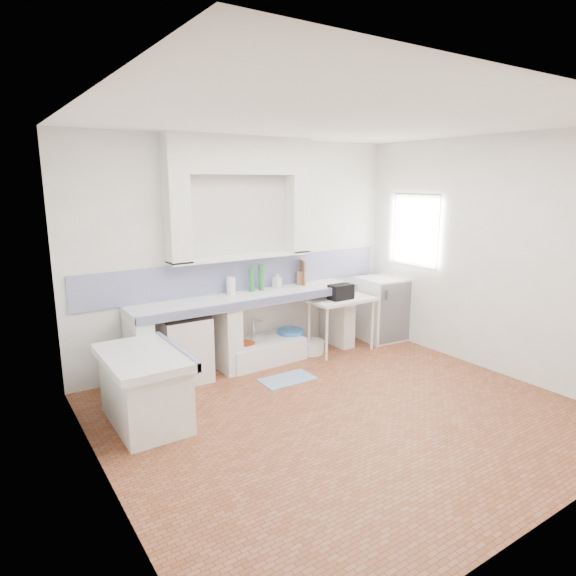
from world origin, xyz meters
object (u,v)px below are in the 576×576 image
fridge (381,309)px  stove (184,349)px  side_table (341,325)px  sink (262,352)px

fridge → stove: bearing=-177.2°
stove → fridge: size_ratio=0.83×
stove → side_table: size_ratio=0.86×
stove → side_table: 2.16m
side_table → fridge: 0.84m
stove → sink: 1.08m
sink → side_table: bearing=-15.0°
stove → fridge: 2.99m
side_table → fridge: size_ratio=0.97×
stove → fridge: fridge is taller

